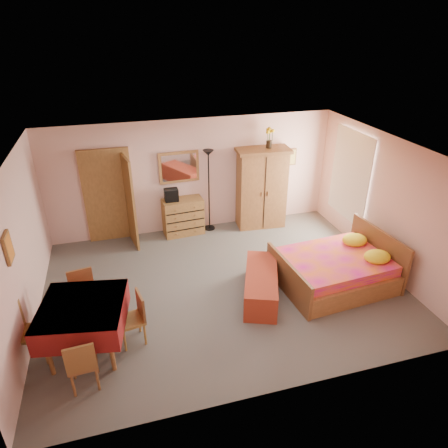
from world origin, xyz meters
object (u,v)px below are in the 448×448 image
object	(u,v)px
wall_mirror	(179,167)
chair_west	(34,332)
chest_of_drawers	(183,217)
wardrobe	(261,188)
chair_north	(85,298)
sunflower_vase	(269,138)
bench	(261,285)
floor_lamp	(209,191)
chair_east	(131,320)
bed	(335,262)
chair_south	(82,362)
stereo	(171,195)
dining_table	(86,328)

from	to	relation	value
wall_mirror	chair_west	size ratio (longest dim) A/B	0.99
chest_of_drawers	wardrobe	distance (m)	1.94
wardrobe	chair_north	bearing A→B (deg)	-144.06
wardrobe	chair_north	size ratio (longest dim) A/B	2.17
chair_west	sunflower_vase	bearing A→B (deg)	133.09
bench	floor_lamp	bearing A→B (deg)	95.30
bench	chair_west	xyz separation A→B (m)	(-3.68, -0.46, 0.21)
wall_mirror	sunflower_vase	size ratio (longest dim) A/B	1.97
chest_of_drawers	chair_east	size ratio (longest dim) A/B	1.07
bed	chair_south	xyz separation A→B (m)	(-4.43, -1.21, -0.05)
stereo	wardrobe	xyz separation A→B (m)	(2.11, -0.08, -0.04)
floor_lamp	chair_west	xyz separation A→B (m)	(-3.42, -3.25, -0.51)
chest_of_drawers	chair_west	xyz separation A→B (m)	(-2.79, -3.20, 0.03)
wardrobe	sunflower_vase	xyz separation A→B (m)	(0.14, 0.03, 1.18)
wall_mirror	bench	xyz separation A→B (m)	(0.89, -2.95, -1.30)
sunflower_vase	chair_west	size ratio (longest dim) A/B	0.50
chair_west	chair_east	distance (m)	1.37
dining_table	chair_south	distance (m)	0.66
wall_mirror	chair_east	bearing A→B (deg)	-115.25
chair_south	wardrobe	bearing A→B (deg)	40.45
sunflower_vase	chair_east	distance (m)	5.00
chest_of_drawers	floor_lamp	xyz separation A→B (m)	(0.63, 0.05, 0.54)
chest_of_drawers	wall_mirror	world-z (taller)	wall_mirror
floor_lamp	bed	world-z (taller)	floor_lamp
dining_table	sunflower_vase	bearing A→B (deg)	38.42
stereo	floor_lamp	distance (m)	0.88
stereo	chair_east	world-z (taller)	stereo
chest_of_drawers	chair_west	size ratio (longest dim) A/B	0.99
chair_north	chair_east	xyz separation A→B (m)	(0.69, -0.73, -0.01)
wardrobe	bench	size ratio (longest dim) A/B	1.27
wall_mirror	dining_table	distance (m)	4.21
sunflower_vase	wardrobe	bearing A→B (deg)	-168.56
bed	bench	distance (m)	1.47
chest_of_drawers	chair_south	world-z (taller)	chest_of_drawers
sunflower_vase	dining_table	bearing A→B (deg)	-141.58
chair_south	bench	bearing A→B (deg)	17.99
sunflower_vase	chair_west	world-z (taller)	sunflower_vase
chest_of_drawers	dining_table	size ratio (longest dim) A/B	0.77
bed	wardrobe	bearing A→B (deg)	95.44
chest_of_drawers	dining_table	xyz separation A→B (m)	(-2.06, -3.28, 0.00)
chair_south	floor_lamp	bearing A→B (deg)	51.81
wall_mirror	sunflower_vase	distance (m)	2.11
chest_of_drawers	chair_south	bearing A→B (deg)	-122.44
chair_north	chair_east	size ratio (longest dim) A/B	1.03
wardrobe	chair_west	distance (m)	5.63
dining_table	chair_south	xyz separation A→B (m)	(-0.03, -0.66, -0.01)
chair_west	chair_south	bearing A→B (deg)	53.03
stereo	chair_north	distance (m)	3.19
stereo	chest_of_drawers	bearing A→B (deg)	0.21
bench	chair_north	world-z (taller)	chair_north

